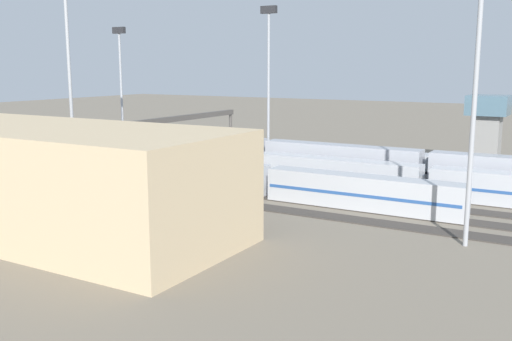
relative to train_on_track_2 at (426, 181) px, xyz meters
name	(u,v)px	position (x,y,z in m)	size (l,w,h in m)	color
ground_plane	(285,186)	(18.38, 2.50, -2.00)	(400.00, 400.00, 0.00)	#756B5B
track_bed_0	(322,171)	(18.38, -10.00, -1.94)	(140.00, 2.80, 0.12)	#3D3833
track_bed_1	(309,177)	(18.38, -5.00, -1.94)	(140.00, 2.80, 0.12)	#3D3833
track_bed_2	(294,182)	(18.38, 0.00, -1.94)	(140.00, 2.80, 0.12)	#4C443D
track_bed_3	(277,189)	(18.38, 5.00, -1.94)	(140.00, 2.80, 0.12)	#3D3833
track_bed_4	(258,196)	(18.38, 10.00, -1.94)	(140.00, 2.80, 0.12)	#3D3833
track_bed_5	(237,204)	(18.38, 15.00, -1.94)	(140.00, 2.80, 0.12)	#3D3833
train_on_track_2	(426,181)	(0.00, 0.00, 0.00)	(47.20, 3.06, 3.80)	#B7BABF
train_on_track_1	(266,156)	(25.55, -5.00, 0.58)	(95.60, 3.06, 5.00)	#A8AAB2
train_on_track_0	(318,159)	(19.10, -10.00, -0.01)	(119.80, 3.06, 3.80)	#B7BABF
train_on_track_4	(190,173)	(28.87, 10.00, 0.00)	(71.40, 3.06, 3.80)	#B7BABF
light_mast_0	(269,64)	(29.83, -13.28, 14.54)	(2.80, 0.70, 25.76)	#9EA0A5
light_mast_1	(68,40)	(42.09, 17.96, 17.45)	(2.80, 0.70, 31.13)	#9EA0A5
light_mast_2	(121,71)	(62.12, -12.91, 13.26)	(2.80, 0.70, 23.45)	#9EA0A5
light_mast_3	(476,74)	(-8.20, 18.38, 13.41)	(2.80, 0.70, 23.71)	#9EA0A5
signal_gantry	(178,124)	(36.59, 2.50, 5.55)	(0.70, 30.00, 8.80)	#4C4742
maintenance_shed	(8,174)	(34.15, 34.07, 3.22)	(51.22, 16.07, 10.44)	tan
control_tower	(487,127)	(-3.17, -23.18, 4.94)	(6.00, 6.00, 11.76)	gray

